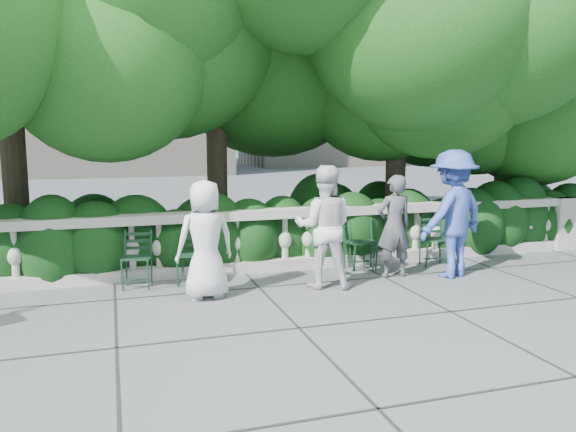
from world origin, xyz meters
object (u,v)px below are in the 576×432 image
object	(u,v)px
chair_a	(136,291)
person_older_blue	(453,214)
person_businessman	(205,240)
chair_c	(365,271)
chair_f	(436,267)
chair_d	(191,287)
person_woman_grey	(394,226)
chair_e	(363,271)
person_casual_man	(324,227)

from	to	relation	value
chair_a	person_older_blue	size ratio (longest dim) A/B	0.43
person_businessman	chair_c	bearing A→B (deg)	-171.81
chair_c	chair_f	world-z (taller)	same
chair_d	person_older_blue	size ratio (longest dim) A/B	0.43
chair_f	person_businessman	bearing A→B (deg)	-160.38
chair_d	chair_a	bearing A→B (deg)	-163.11
person_woman_grey	person_older_blue	size ratio (longest dim) A/B	0.81
chair_c	person_woman_grey	xyz separation A→B (m)	(0.25, -0.48, 0.80)
chair_c	chair_e	distance (m)	0.03
chair_f	person_casual_man	world-z (taller)	person_casual_man
chair_d	person_businessman	bearing A→B (deg)	-57.92
chair_e	person_casual_man	xyz separation A→B (m)	(-0.96, -0.71, 0.88)
chair_a	chair_c	size ratio (longest dim) A/B	1.00
chair_d	person_businessman	xyz separation A→B (m)	(0.13, -0.60, 0.80)
chair_e	person_woman_grey	xyz separation A→B (m)	(0.28, -0.49, 0.80)
chair_c	person_older_blue	bearing A→B (deg)	-22.63
chair_a	person_businessman	distance (m)	1.36
chair_d	chair_e	xyz separation A→B (m)	(2.82, 0.16, 0.00)
chair_e	person_casual_man	size ratio (longest dim) A/B	0.48
chair_a	person_casual_man	world-z (taller)	person_casual_man
chair_c	person_casual_man	world-z (taller)	person_casual_man
chair_a	person_casual_man	size ratio (longest dim) A/B	0.48
chair_f	person_older_blue	size ratio (longest dim) A/B	0.43
person_businessman	person_older_blue	world-z (taller)	person_older_blue
chair_d	chair_f	world-z (taller)	same
chair_e	chair_a	bearing A→B (deg)	177.47
chair_c	person_older_blue	xyz separation A→B (m)	(1.12, -0.72, 0.98)
chair_d	person_casual_man	bearing A→B (deg)	2.99
chair_f	person_casual_man	bearing A→B (deg)	-155.21
chair_d	person_woman_grey	bearing A→B (deg)	13.45
person_woman_grey	person_casual_man	world-z (taller)	person_casual_man
person_woman_grey	person_casual_man	xyz separation A→B (m)	(-1.24, -0.22, 0.09)
person_businessman	person_casual_man	size ratio (longest dim) A/B	0.91
chair_e	person_older_blue	world-z (taller)	person_older_blue
person_businessman	person_older_blue	distance (m)	3.84
chair_f	person_older_blue	distance (m)	1.14
person_woman_grey	person_casual_man	size ratio (longest dim) A/B	0.90
chair_e	person_older_blue	distance (m)	1.68
chair_d	person_casual_man	distance (m)	2.13
chair_c	person_casual_man	size ratio (longest dim) A/B	0.48
chair_f	person_businessman	world-z (taller)	person_businessman
chair_f	person_businessman	size ratio (longest dim) A/B	0.52
chair_e	person_businessman	world-z (taller)	person_businessman
chair_a	chair_f	size ratio (longest dim) A/B	1.00
chair_e	chair_f	distance (m)	1.27
chair_c	chair_d	distance (m)	2.85
chair_e	person_casual_man	bearing A→B (deg)	-148.13
person_casual_man	chair_f	bearing A→B (deg)	-145.73
person_businessman	chair_d	bearing A→B (deg)	-84.70
person_businessman	person_casual_man	bearing A→B (deg)	174.48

